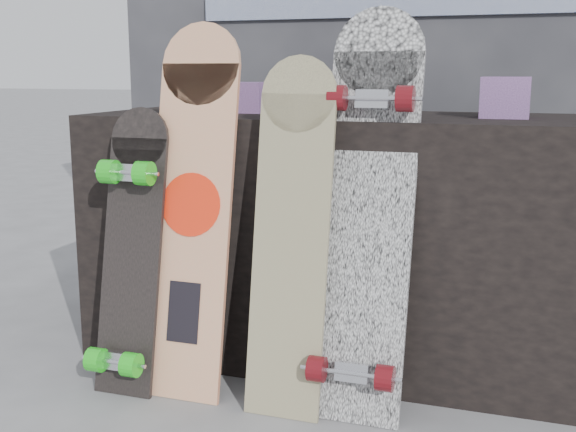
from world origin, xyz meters
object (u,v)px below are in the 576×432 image
(longboard_cascadia, at_px, (367,205))
(skateboard_dark, at_px, (129,249))
(longboard_celtic, at_px, (292,225))
(longboard_geisha, at_px, (192,199))
(vendor_table, at_px, (338,237))

(longboard_cascadia, relative_size, skateboard_dark, 1.34)
(skateboard_dark, bearing_deg, longboard_celtic, 4.61)
(longboard_celtic, xyz_separation_m, skateboard_dark, (-0.49, -0.04, -0.10))
(longboard_geisha, bearing_deg, longboard_celtic, -6.36)
(longboard_celtic, distance_m, skateboard_dark, 0.50)
(longboard_geisha, relative_size, longboard_cascadia, 0.97)
(longboard_celtic, height_order, skateboard_dark, longboard_celtic)
(vendor_table, distance_m, skateboard_dark, 0.68)
(vendor_table, bearing_deg, longboard_geisha, -132.37)
(vendor_table, distance_m, longboard_geisha, 0.53)
(longboard_celtic, bearing_deg, longboard_geisha, 173.64)
(longboard_celtic, distance_m, longboard_cascadia, 0.21)
(longboard_celtic, relative_size, skateboard_dark, 1.18)
(longboard_cascadia, bearing_deg, longboard_celtic, -160.01)
(vendor_table, height_order, longboard_cascadia, longboard_cascadia)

